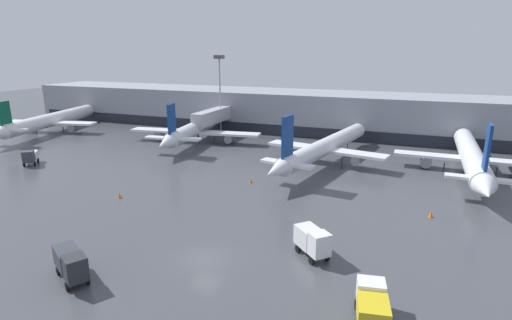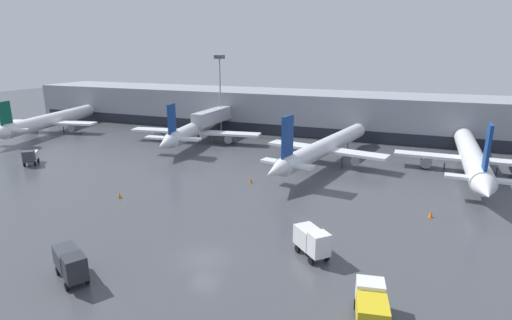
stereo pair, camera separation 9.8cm
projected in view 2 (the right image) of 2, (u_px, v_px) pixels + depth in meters
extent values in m
plane|color=#424449|center=(205.00, 259.00, 36.31)|extent=(320.00, 320.00, 0.00)
cube|color=gray|center=(335.00, 113.00, 90.74)|extent=(160.00, 16.00, 9.00)
cube|color=#1E232D|center=(327.00, 134.00, 84.40)|extent=(156.80, 0.10, 2.40)
cube|color=#A8AAB2|center=(212.00, 116.00, 85.70)|extent=(2.60, 13.74, 2.80)
cylinder|color=#3F4247|center=(198.00, 136.00, 80.87)|extent=(0.44, 0.44, 3.20)
cylinder|color=silver|center=(471.00, 154.00, 62.06)|extent=(3.68, 31.54, 3.11)
cone|color=silver|center=(462.00, 133.00, 77.61)|extent=(3.02, 3.48, 2.96)
cone|color=silver|center=(486.00, 191.00, 45.95)|extent=(2.89, 4.72, 2.80)
cube|color=silver|center=(471.00, 159.00, 61.52)|extent=(22.43, 3.11, 0.44)
cube|color=silver|center=(483.00, 179.00, 49.07)|extent=(8.53, 1.67, 0.35)
cube|color=navy|center=(487.00, 150.00, 48.08)|extent=(0.40, 2.44, 6.23)
cylinder|color=slate|center=(426.00, 161.00, 64.08)|extent=(1.77, 3.01, 1.71)
cylinder|color=#2D2D33|center=(464.00, 152.00, 71.72)|extent=(0.20, 0.20, 1.29)
cylinder|color=#2D2D33|center=(444.00, 167.00, 62.52)|extent=(0.20, 0.20, 1.29)
cylinder|color=#2D2D33|center=(497.00, 172.00, 59.88)|extent=(0.20, 0.20, 1.29)
cylinder|color=silver|center=(196.00, 129.00, 82.12)|extent=(6.42, 24.24, 2.97)
cone|color=silver|center=(217.00, 118.00, 94.95)|extent=(3.26, 3.64, 2.82)
cone|color=silver|center=(165.00, 144.00, 68.73)|extent=(3.29, 4.79, 2.67)
cube|color=silver|center=(195.00, 132.00, 81.71)|extent=(27.42, 7.04, 0.44)
cube|color=silver|center=(173.00, 138.00, 71.65)|extent=(10.50, 3.23, 0.35)
cube|color=navy|center=(172.00, 120.00, 70.74)|extent=(0.76, 2.84, 5.60)
cylinder|color=slate|center=(161.00, 135.00, 83.62)|extent=(2.11, 3.64, 1.63)
cylinder|color=slate|center=(230.00, 138.00, 80.28)|extent=(2.11, 3.64, 1.63)
cylinder|color=#2D2D33|center=(209.00, 131.00, 90.00)|extent=(0.20, 0.20, 1.39)
cylinder|color=#2D2D33|center=(174.00, 138.00, 82.48)|extent=(0.20, 0.20, 1.39)
cylinder|color=#2D2D33|center=(214.00, 141.00, 80.57)|extent=(0.20, 0.20, 1.39)
cylinder|color=silver|center=(327.00, 145.00, 66.55)|extent=(8.63, 30.91, 2.72)
cone|color=silver|center=(360.00, 129.00, 80.35)|extent=(3.11, 3.43, 2.58)
cone|color=silver|center=(275.00, 171.00, 52.32)|extent=(3.18, 4.47, 2.45)
cube|color=silver|center=(325.00, 150.00, 66.07)|extent=(20.58, 6.99, 0.44)
cube|color=silver|center=(287.00, 164.00, 54.91)|extent=(7.93, 3.21, 0.35)
cube|color=navy|center=(287.00, 138.00, 53.95)|extent=(0.90, 2.83, 6.11)
cylinder|color=slate|center=(295.00, 150.00, 69.25)|extent=(2.13, 3.66, 1.49)
cylinder|color=slate|center=(359.00, 159.00, 63.33)|extent=(2.13, 3.66, 1.49)
cylinder|color=#2D2D33|center=(348.00, 146.00, 75.29)|extent=(0.20, 0.20, 1.75)
cylinder|color=#2D2D33|center=(305.00, 157.00, 67.54)|extent=(0.20, 0.20, 1.75)
cylinder|color=#2D2D33|center=(342.00, 163.00, 64.16)|extent=(0.20, 0.20, 1.75)
cylinder|color=white|center=(53.00, 119.00, 92.05)|extent=(9.62, 30.24, 3.00)
cone|color=white|center=(93.00, 109.00, 108.07)|extent=(3.51, 3.85, 2.85)
cube|color=white|center=(51.00, 123.00, 91.48)|extent=(21.18, 7.73, 0.44)
cube|color=white|center=(8.00, 130.00, 78.67)|extent=(8.17, 3.49, 0.35)
cube|color=#0C5138|center=(5.00, 114.00, 77.86)|extent=(0.98, 2.86, 4.95)
cylinder|color=slate|center=(29.00, 126.00, 92.58)|extent=(2.38, 3.77, 1.65)
cylinder|color=slate|center=(75.00, 127.00, 90.87)|extent=(2.38, 3.77, 1.65)
cylinder|color=#2D2D33|center=(79.00, 121.00, 102.00)|extent=(0.20, 0.20, 1.54)
cylinder|color=#2D2D33|center=(37.00, 129.00, 91.66)|extent=(0.20, 0.20, 1.54)
cylinder|color=#2D2D33|center=(64.00, 130.00, 90.68)|extent=(0.20, 0.20, 1.54)
cube|color=gold|center=(372.00, 312.00, 26.73)|extent=(2.49, 2.93, 1.42)
cube|color=silver|center=(370.00, 292.00, 28.68)|extent=(2.21, 1.92, 1.70)
cylinder|color=black|center=(356.00, 304.00, 29.24)|extent=(0.37, 0.73, 0.70)
cylinder|color=black|center=(382.00, 307.00, 28.88)|extent=(0.37, 0.73, 0.70)
cube|color=silver|center=(32.00, 155.00, 66.83)|extent=(2.86, 2.97, 1.27)
cube|color=#333842|center=(29.00, 156.00, 64.97)|extent=(2.21, 2.18, 1.81)
cylinder|color=black|center=(35.00, 164.00, 65.47)|extent=(0.63, 0.70, 0.70)
cylinder|color=black|center=(24.00, 164.00, 65.04)|extent=(0.63, 0.70, 0.70)
cylinder|color=black|center=(38.00, 160.00, 67.71)|extent=(0.63, 0.70, 0.70)
cylinder|color=black|center=(28.00, 161.00, 67.27)|extent=(0.63, 0.70, 0.70)
cube|color=silver|center=(308.00, 237.00, 37.00)|extent=(2.96, 2.95, 1.86)
cube|color=silver|center=(319.00, 244.00, 35.26)|extent=(2.23, 2.24, 2.09)
cylinder|color=black|center=(326.00, 257.00, 35.89)|extent=(0.67, 0.67, 0.70)
cylinder|color=black|center=(311.00, 261.00, 35.27)|extent=(0.67, 0.67, 0.70)
cylinder|color=black|center=(312.00, 245.00, 38.02)|extent=(0.67, 0.67, 0.70)
cylinder|color=black|center=(297.00, 249.00, 37.40)|extent=(0.67, 0.67, 0.70)
cube|color=#2D333D|center=(67.00, 258.00, 33.44)|extent=(3.41, 2.97, 1.64)
cube|color=#26282D|center=(75.00, 268.00, 31.59)|extent=(2.38, 2.31, 1.97)
cylinder|color=black|center=(87.00, 280.00, 32.35)|extent=(0.73, 0.57, 0.70)
cylinder|color=black|center=(67.00, 286.00, 31.44)|extent=(0.73, 0.57, 0.70)
cylinder|color=black|center=(77.00, 265.00, 34.61)|extent=(0.73, 0.57, 0.70)
cylinder|color=black|center=(58.00, 271.00, 33.69)|extent=(0.73, 0.57, 0.70)
cone|color=orange|center=(251.00, 180.00, 57.03)|extent=(0.41, 0.41, 0.77)
cone|color=orange|center=(431.00, 214.00, 45.20)|extent=(0.51, 0.51, 0.77)
cone|color=orange|center=(321.00, 235.00, 40.23)|extent=(0.49, 0.49, 0.71)
cone|color=orange|center=(119.00, 195.00, 51.16)|extent=(0.50, 0.50, 0.73)
cylinder|color=gray|center=(220.00, 97.00, 89.00)|extent=(0.30, 0.30, 16.50)
cube|color=#4C4C51|center=(219.00, 57.00, 86.70)|extent=(1.80, 1.80, 0.80)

